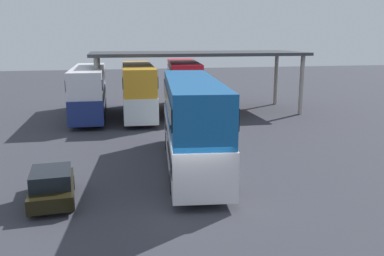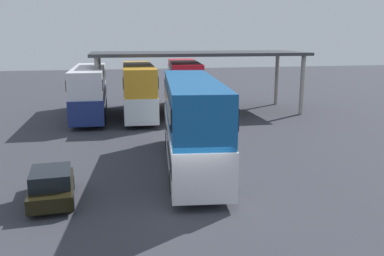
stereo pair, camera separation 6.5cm
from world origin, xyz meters
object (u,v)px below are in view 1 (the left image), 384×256
Objects in this scene: double_decker_main at (192,120)px; double_decker_mid_row at (138,88)px; parked_hatchback at (52,186)px; double_decker_far_right at (183,84)px; double_decker_near_canopy at (89,90)px.

double_decker_main reaches higher than double_decker_mid_row.
double_decker_far_right is (8.93, 19.00, 1.68)m from parked_hatchback.
double_decker_far_right is (2.63, 15.80, -0.05)m from double_decker_main.
parked_hatchback is at bearing 123.81° from double_decker_main.
double_decker_near_canopy is (-5.33, 14.67, -0.20)m from double_decker_main.
double_decker_mid_row is at bearing 12.68° from double_decker_main.
double_decker_mid_row is 4.37m from double_decker_far_right.
double_decker_mid_row is (-1.44, 14.18, -0.11)m from double_decker_main.
double_decker_mid_row is at bearing 118.55° from double_decker_far_right.
double_decker_far_right is (4.06, 1.62, 0.06)m from double_decker_mid_row.
double_decker_mid_row is at bearing -19.31° from parked_hatchback.
double_decker_far_right reaches higher than parked_hatchback.
double_decker_near_canopy is (0.97, 17.87, 1.53)m from parked_hatchback.
double_decker_main is 7.27m from parked_hatchback.
double_decker_main is at bearing 177.42° from double_decker_far_right.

